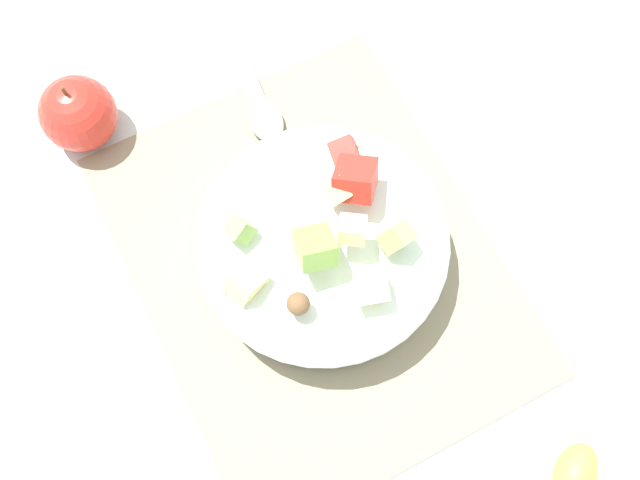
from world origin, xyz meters
name	(u,v)px	position (x,y,z in m)	size (l,w,h in m)	color
ground_plane	(314,264)	(0.00, 0.00, 0.00)	(2.40, 2.40, 0.00)	silver
placemat	(314,263)	(0.00, 0.00, 0.00)	(0.43, 0.34, 0.01)	gray
salad_bowl	(320,242)	(0.00, -0.01, 0.04)	(0.24, 0.24, 0.11)	white
serving_spoon	(248,79)	(0.22, -0.03, 0.01)	(0.24, 0.05, 0.01)	#B7B7BC
whole_apple	(78,114)	(0.24, 0.14, 0.04)	(0.08, 0.08, 0.09)	red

